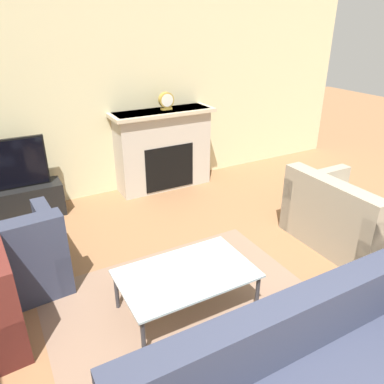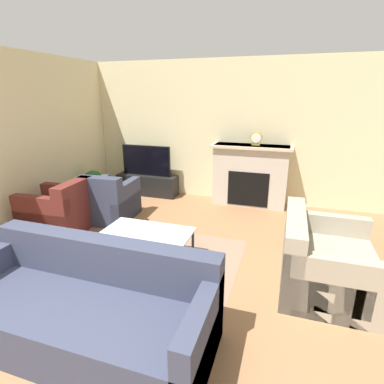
# 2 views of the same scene
# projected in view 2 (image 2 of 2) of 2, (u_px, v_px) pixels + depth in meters

# --- Properties ---
(wall_back) EXTENTS (8.21, 0.06, 2.70)m
(wall_back) POSITION_uv_depth(u_px,v_px,m) (218.00, 132.00, 5.90)
(wall_back) COLOR beige
(wall_back) RESTS_ON ground_plane
(wall_left) EXTENTS (0.06, 7.82, 2.70)m
(wall_left) POSITION_uv_depth(u_px,v_px,m) (8.00, 144.00, 4.47)
(wall_left) COLOR beige
(wall_left) RESTS_ON ground_plane
(area_rug) EXTENTS (2.33, 1.90, 0.00)m
(area_rug) POSITION_uv_depth(u_px,v_px,m) (146.00, 261.00, 3.87)
(area_rug) COLOR #896B56
(area_rug) RESTS_ON ground_plane
(fireplace) EXTENTS (1.49, 0.47, 1.16)m
(fireplace) POSITION_uv_depth(u_px,v_px,m) (250.00, 174.00, 5.70)
(fireplace) COLOR #BCB2A3
(fireplace) RESTS_ON ground_plane
(tv_stand) EXTENTS (1.30, 0.37, 0.43)m
(tv_stand) POSITION_uv_depth(u_px,v_px,m) (147.00, 185.00, 6.41)
(tv_stand) COLOR black
(tv_stand) RESTS_ON ground_plane
(tv) EXTENTS (1.06, 0.06, 0.63)m
(tv) POSITION_uv_depth(u_px,v_px,m) (146.00, 160.00, 6.25)
(tv) COLOR black
(tv) RESTS_ON tv_stand
(couch_sectional) EXTENTS (2.22, 0.91, 0.82)m
(couch_sectional) POSITION_uv_depth(u_px,v_px,m) (86.00, 310.00, 2.56)
(couch_sectional) COLOR #33384C
(couch_sectional) RESTS_ON ground_plane
(couch_loveseat) EXTENTS (0.96, 1.22, 0.82)m
(couch_loveseat) POSITION_uv_depth(u_px,v_px,m) (323.00, 263.00, 3.27)
(couch_loveseat) COLOR #9E937F
(couch_loveseat) RESTS_ON ground_plane
(armchair_by_window) EXTENTS (0.95, 0.82, 0.82)m
(armchair_by_window) POSITION_uv_depth(u_px,v_px,m) (59.00, 213.00, 4.65)
(armchair_by_window) COLOR #5B231E
(armchair_by_window) RESTS_ON ground_plane
(armchair_accent) EXTENTS (0.78, 0.90, 0.82)m
(armchair_accent) POSITION_uv_depth(u_px,v_px,m) (110.00, 202.00, 5.09)
(armchair_accent) COLOR #33384C
(armchair_accent) RESTS_ON ground_plane
(coffee_table) EXTENTS (1.13, 0.70, 0.39)m
(coffee_table) POSITION_uv_depth(u_px,v_px,m) (146.00, 235.00, 3.78)
(coffee_table) COLOR #333338
(coffee_table) RESTS_ON ground_plane
(potted_plant) EXTENTS (0.36, 0.36, 0.62)m
(potted_plant) POSITION_uv_depth(u_px,v_px,m) (94.00, 184.00, 5.98)
(potted_plant) COLOR #AD704C
(potted_plant) RESTS_ON ground_plane
(mantel_clock) EXTENTS (0.21, 0.07, 0.24)m
(mantel_clock) POSITION_uv_depth(u_px,v_px,m) (256.00, 138.00, 5.47)
(mantel_clock) COLOR #B79338
(mantel_clock) RESTS_ON fireplace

